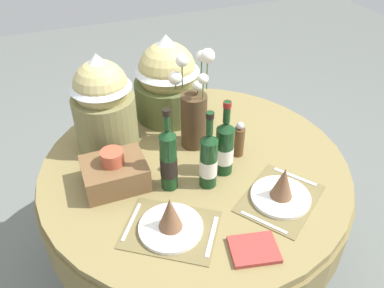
{
  "coord_description": "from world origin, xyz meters",
  "views": [
    {
      "loc": [
        -0.5,
        -1.26,
        1.89
      ],
      "look_at": [
        0.0,
        0.03,
        0.84
      ],
      "focal_mm": 36.7,
      "sensor_mm": 36.0,
      "label": 1
    }
  ],
  "objects_px": {
    "wine_bottle_left": "(169,159)",
    "wine_bottle_centre": "(209,159)",
    "dining_table": "(195,186)",
    "woven_basket_side_left": "(115,172)",
    "wine_bottle_right": "(225,147)",
    "book_on_table": "(254,249)",
    "place_setting_left": "(171,221)",
    "gift_tub_back_centre": "(167,75)",
    "place_setting_right": "(282,190)",
    "flower_vase": "(194,110)",
    "pepper_mill": "(239,140)",
    "gift_tub_back_left": "(103,99)"
  },
  "relations": [
    {
      "from": "pepper_mill",
      "to": "wine_bottle_centre",
      "type": "bearing_deg",
      "value": -146.69
    },
    {
      "from": "flower_vase",
      "to": "wine_bottle_left",
      "type": "xyz_separation_m",
      "value": [
        -0.2,
        -0.25,
        -0.04
      ]
    },
    {
      "from": "pepper_mill",
      "to": "gift_tub_back_centre",
      "type": "distance_m",
      "value": 0.5
    },
    {
      "from": "gift_tub_back_left",
      "to": "gift_tub_back_centre",
      "type": "distance_m",
      "value": 0.37
    },
    {
      "from": "place_setting_right",
      "to": "place_setting_left",
      "type": "bearing_deg",
      "value": 179.06
    },
    {
      "from": "dining_table",
      "to": "woven_basket_side_left",
      "type": "xyz_separation_m",
      "value": [
        -0.36,
        -0.01,
        0.21
      ]
    },
    {
      "from": "wine_bottle_left",
      "to": "place_setting_left",
      "type": "bearing_deg",
      "value": -107.5
    },
    {
      "from": "wine_bottle_left",
      "to": "book_on_table",
      "type": "xyz_separation_m",
      "value": [
        0.17,
        -0.42,
        -0.14
      ]
    },
    {
      "from": "place_setting_right",
      "to": "gift_tub_back_left",
      "type": "relative_size",
      "value": 0.93
    },
    {
      "from": "gift_tub_back_centre",
      "to": "woven_basket_side_left",
      "type": "xyz_separation_m",
      "value": [
        -0.38,
        -0.44,
        -0.16
      ]
    },
    {
      "from": "gift_tub_back_left",
      "to": "place_setting_left",
      "type": "bearing_deg",
      "value": -80.65
    },
    {
      "from": "wine_bottle_left",
      "to": "dining_table",
      "type": "bearing_deg",
      "value": 34.43
    },
    {
      "from": "wine_bottle_centre",
      "to": "book_on_table",
      "type": "relative_size",
      "value": 2.12
    },
    {
      "from": "flower_vase",
      "to": "pepper_mill",
      "type": "bearing_deg",
      "value": -45.3
    },
    {
      "from": "wine_bottle_right",
      "to": "woven_basket_side_left",
      "type": "distance_m",
      "value": 0.47
    },
    {
      "from": "dining_table",
      "to": "wine_bottle_left",
      "type": "relative_size",
      "value": 3.71
    },
    {
      "from": "wine_bottle_left",
      "to": "book_on_table",
      "type": "relative_size",
      "value": 2.25
    },
    {
      "from": "place_setting_left",
      "to": "wine_bottle_centre",
      "type": "distance_m",
      "value": 0.3
    },
    {
      "from": "place_setting_left",
      "to": "woven_basket_side_left",
      "type": "relative_size",
      "value": 1.66
    },
    {
      "from": "flower_vase",
      "to": "book_on_table",
      "type": "relative_size",
      "value": 2.72
    },
    {
      "from": "wine_bottle_right",
      "to": "book_on_table",
      "type": "relative_size",
      "value": 2.1
    },
    {
      "from": "wine_bottle_centre",
      "to": "gift_tub_back_centre",
      "type": "height_order",
      "value": "gift_tub_back_centre"
    },
    {
      "from": "wine_bottle_right",
      "to": "book_on_table",
      "type": "bearing_deg",
      "value": -100.58
    },
    {
      "from": "place_setting_right",
      "to": "book_on_table",
      "type": "distance_m",
      "value": 0.29
    },
    {
      "from": "flower_vase",
      "to": "gift_tub_back_left",
      "type": "bearing_deg",
      "value": 158.89
    },
    {
      "from": "place_setting_right",
      "to": "gift_tub_back_centre",
      "type": "distance_m",
      "value": 0.82
    },
    {
      "from": "flower_vase",
      "to": "gift_tub_back_centre",
      "type": "xyz_separation_m",
      "value": [
        -0.03,
        0.28,
        0.04
      ]
    },
    {
      "from": "wine_bottle_right",
      "to": "book_on_table",
      "type": "xyz_separation_m",
      "value": [
        -0.08,
        -0.43,
        -0.12
      ]
    },
    {
      "from": "gift_tub_back_centre",
      "to": "wine_bottle_left",
      "type": "bearing_deg",
      "value": -108.1
    },
    {
      "from": "flower_vase",
      "to": "wine_bottle_centre",
      "type": "height_order",
      "value": "flower_vase"
    },
    {
      "from": "pepper_mill",
      "to": "flower_vase",
      "type": "bearing_deg",
      "value": 134.7
    },
    {
      "from": "wine_bottle_left",
      "to": "wine_bottle_centre",
      "type": "relative_size",
      "value": 1.06
    },
    {
      "from": "flower_vase",
      "to": "gift_tub_back_left",
      "type": "relative_size",
      "value": 1.0
    },
    {
      "from": "dining_table",
      "to": "place_setting_right",
      "type": "bearing_deg",
      "value": -54.96
    },
    {
      "from": "wine_bottle_centre",
      "to": "pepper_mill",
      "type": "relative_size",
      "value": 2.0
    },
    {
      "from": "wine_bottle_left",
      "to": "book_on_table",
      "type": "distance_m",
      "value": 0.48
    },
    {
      "from": "wine_bottle_centre",
      "to": "wine_bottle_right",
      "type": "relative_size",
      "value": 1.01
    },
    {
      "from": "wine_bottle_right",
      "to": "gift_tub_back_left",
      "type": "distance_m",
      "value": 0.59
    },
    {
      "from": "wine_bottle_right",
      "to": "flower_vase",
      "type": "bearing_deg",
      "value": 100.84
    },
    {
      "from": "wine_bottle_right",
      "to": "wine_bottle_left",
      "type": "bearing_deg",
      "value": -178.28
    },
    {
      "from": "flower_vase",
      "to": "woven_basket_side_left",
      "type": "height_order",
      "value": "flower_vase"
    },
    {
      "from": "flower_vase",
      "to": "book_on_table",
      "type": "distance_m",
      "value": 0.69
    },
    {
      "from": "place_setting_left",
      "to": "wine_bottle_left",
      "type": "distance_m",
      "value": 0.26
    },
    {
      "from": "woven_basket_side_left",
      "to": "wine_bottle_left",
      "type": "bearing_deg",
      "value": -24.88
    },
    {
      "from": "pepper_mill",
      "to": "place_setting_right",
      "type": "bearing_deg",
      "value": -84.6
    },
    {
      "from": "dining_table",
      "to": "place_setting_right",
      "type": "height_order",
      "value": "place_setting_right"
    },
    {
      "from": "book_on_table",
      "to": "flower_vase",
      "type": "bearing_deg",
      "value": 99.33
    },
    {
      "from": "place_setting_left",
      "to": "book_on_table",
      "type": "distance_m",
      "value": 0.31
    },
    {
      "from": "place_setting_left",
      "to": "pepper_mill",
      "type": "height_order",
      "value": "pepper_mill"
    },
    {
      "from": "book_on_table",
      "to": "gift_tub_back_centre",
      "type": "relative_size",
      "value": 0.38
    }
  ]
}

